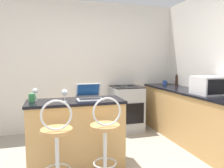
{
  "coord_description": "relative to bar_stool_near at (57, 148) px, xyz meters",
  "views": [
    {
      "loc": [
        -0.71,
        -2.22,
        1.42
      ],
      "look_at": [
        0.39,
        1.49,
        1.0
      ],
      "focal_mm": 35.0,
      "sensor_mm": 36.0,
      "label": 1
    }
  ],
  "objects": [
    {
      "name": "stove_range",
      "position": [
        1.45,
        1.79,
        -0.03
      ],
      "size": [
        0.59,
        0.6,
        0.91
      ],
      "color": "#9EA3A8",
      "rests_on": "ground_plane"
    },
    {
      "name": "bar_stool_far",
      "position": [
        0.54,
        0.0,
        0.0
      ],
      "size": [
        0.4,
        0.4,
        1.03
      ],
      "color": "silver",
      "rests_on": "ground_plane"
    },
    {
      "name": "storage_jar",
      "position": [
        2.41,
        0.98,
        0.51
      ],
      "size": [
        0.12,
        0.12,
        0.17
      ],
      "color": "silver",
      "rests_on": "counter_right"
    },
    {
      "name": "microwave",
      "position": [
        2.32,
        0.43,
        0.56
      ],
      "size": [
        0.48,
        0.4,
        0.28
      ],
      "color": "silver",
      "rests_on": "counter_right"
    },
    {
      "name": "breakfast_bar",
      "position": [
        0.27,
        0.5,
        -0.03
      ],
      "size": [
        1.25,
        0.52,
        0.9
      ],
      "color": "tan",
      "rests_on": "ground_plane"
    },
    {
      "name": "mug_blue",
      "position": [
        2.32,
        1.8,
        0.47
      ],
      "size": [
        0.1,
        0.08,
        0.09
      ],
      "color": "#2D51AD",
      "rests_on": "counter_right"
    },
    {
      "name": "laptop",
      "position": [
        0.46,
        0.54,
        0.47
      ],
      "size": [
        0.34,
        0.29,
        0.21
      ],
      "color": "silver",
      "rests_on": "breakfast_bar"
    },
    {
      "name": "mug_green",
      "position": [
        -0.27,
        0.54,
        0.47
      ],
      "size": [
        0.09,
        0.07,
        0.1
      ],
      "color": "#338447",
      "rests_on": "breakfast_bar"
    },
    {
      "name": "counter_right",
      "position": [
        2.29,
        0.75,
        -0.03
      ],
      "size": [
        0.61,
        2.74,
        0.9
      ],
      "color": "tan",
      "rests_on": "ground_plane"
    },
    {
      "name": "wine_glass_tall",
      "position": [
        -0.24,
        0.64,
        0.54
      ],
      "size": [
        0.07,
        0.07,
        0.16
      ],
      "color": "silver",
      "rests_on": "breakfast_bar"
    },
    {
      "name": "pepper_mill",
      "position": [
        2.48,
        1.61,
        0.53
      ],
      "size": [
        0.06,
        0.06,
        0.24
      ],
      "color": "#331E14",
      "rests_on": "counter_right"
    },
    {
      "name": "wall_back",
      "position": [
        0.64,
        2.13,
        0.82
      ],
      "size": [
        12.0,
        0.06,
        2.6
      ],
      "color": "silver",
      "rests_on": "ground_plane"
    },
    {
      "name": "bar_stool_near",
      "position": [
        0.0,
        0.0,
        0.0
      ],
      "size": [
        0.4,
        0.4,
        1.03
      ],
      "color": "silver",
      "rests_on": "ground_plane"
    },
    {
      "name": "wine_glass_short",
      "position": [
        0.12,
        0.43,
        0.54
      ],
      "size": [
        0.08,
        0.08,
        0.16
      ],
      "color": "silver",
      "rests_on": "breakfast_bar"
    }
  ]
}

